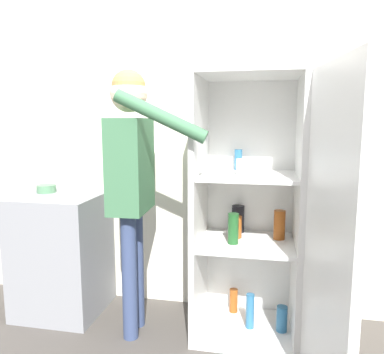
% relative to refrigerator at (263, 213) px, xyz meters
% --- Properties ---
extents(wall_back, '(7.00, 0.06, 2.55)m').
position_rel_refrigerator_xyz_m(wall_back, '(-0.38, 0.44, 0.41)').
color(wall_back, silver).
rests_on(wall_back, ground_plane).
extents(refrigerator, '(0.84, 1.26, 1.75)m').
position_rel_refrigerator_xyz_m(refrigerator, '(0.00, 0.00, 0.00)').
color(refrigerator, white).
rests_on(refrigerator, ground_plane).
extents(person, '(0.66, 0.52, 1.75)m').
position_rel_refrigerator_xyz_m(person, '(-0.84, -0.06, 0.28)').
color(person, '#384770').
rests_on(person, ground_plane).
extents(counter, '(0.60, 0.56, 0.90)m').
position_rel_refrigerator_xyz_m(counter, '(-1.48, 0.11, -0.41)').
color(counter, gray).
rests_on(counter, ground_plane).
extents(bowl, '(0.14, 0.14, 0.06)m').
position_rel_refrigerator_xyz_m(bowl, '(-1.63, 0.19, 0.06)').
color(bowl, '#517F5B').
rests_on(bowl, counter).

